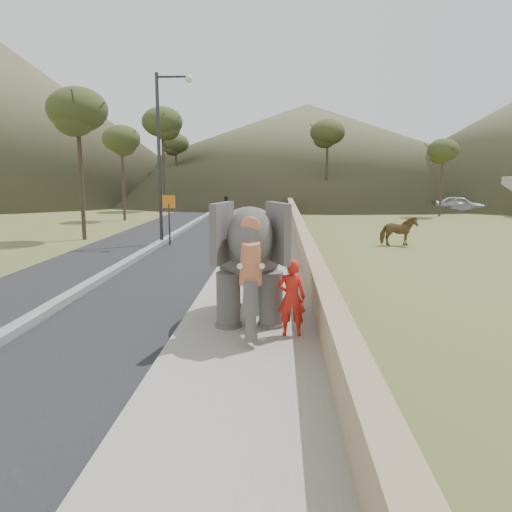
# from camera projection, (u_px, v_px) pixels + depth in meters

# --- Properties ---
(ground) EXTENTS (160.00, 160.00, 0.00)m
(ground) POSITION_uv_depth(u_px,v_px,m) (248.00, 325.00, 11.42)
(ground) COLOR olive
(ground) RESTS_ON ground
(road) EXTENTS (7.00, 120.00, 0.03)m
(road) POSITION_uv_depth(u_px,v_px,m) (147.00, 253.00, 21.50)
(road) COLOR black
(road) RESTS_ON ground
(median) EXTENTS (0.35, 120.00, 0.22)m
(median) POSITION_uv_depth(u_px,v_px,m) (147.00, 251.00, 21.48)
(median) COLOR black
(median) RESTS_ON ground
(walkway) EXTENTS (3.00, 120.00, 0.15)m
(walkway) POSITION_uv_depth(u_px,v_px,m) (263.00, 253.00, 21.26)
(walkway) COLOR #9E9687
(walkway) RESTS_ON ground
(parapet) EXTENTS (0.30, 120.00, 1.10)m
(parapet) POSITION_uv_depth(u_px,v_px,m) (302.00, 242.00, 21.11)
(parapet) COLOR tan
(parapet) RESTS_ON ground
(lamppost) EXTENTS (1.76, 0.36, 8.00)m
(lamppost) POSITION_uv_depth(u_px,v_px,m) (165.00, 142.00, 23.41)
(lamppost) COLOR #292A2E
(lamppost) RESTS_ON ground
(signboard) EXTENTS (0.60, 0.08, 2.40)m
(signboard) POSITION_uv_depth(u_px,v_px,m) (169.00, 211.00, 23.49)
(signboard) COLOR #2D2D33
(signboard) RESTS_ON ground
(cow) EXTENTS (1.68, 0.81, 1.40)m
(cow) POSITION_uv_depth(u_px,v_px,m) (398.00, 231.00, 23.60)
(cow) COLOR brown
(cow) RESTS_ON ground
(distant_car) EXTENTS (4.52, 2.74, 1.44)m
(distant_car) POSITION_uv_depth(u_px,v_px,m) (460.00, 204.00, 43.33)
(distant_car) COLOR #ACADB3
(distant_car) RESTS_ON ground
(hill_far) EXTENTS (80.00, 80.00, 14.00)m
(hill_far) POSITION_uv_depth(u_px,v_px,m) (307.00, 150.00, 79.00)
(hill_far) COLOR brown
(hill_far) RESTS_ON ground
(elephant_and_man) EXTENTS (2.30, 3.82, 2.67)m
(elephant_and_man) POSITION_uv_depth(u_px,v_px,m) (250.00, 260.00, 11.44)
(elephant_and_man) COLOR #615B57
(elephant_and_man) RESTS_ON ground
(motorcyclist) EXTENTS (1.83, 1.71, 1.76)m
(motorcyclist) POSITION_uv_depth(u_px,v_px,m) (220.00, 210.00, 36.79)
(motorcyclist) COLOR maroon
(motorcyclist) RESTS_ON ground
(trees) EXTENTS (48.11, 44.58, 9.50)m
(trees) POSITION_uv_depth(u_px,v_px,m) (279.00, 166.00, 40.07)
(trees) COLOR #473828
(trees) RESTS_ON ground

